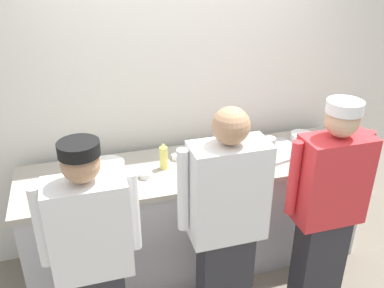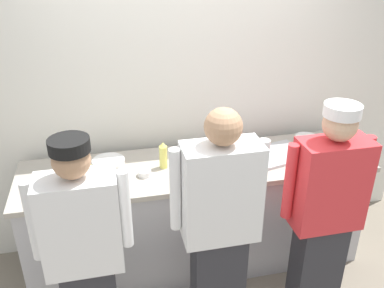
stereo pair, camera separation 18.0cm
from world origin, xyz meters
name	(u,v)px [view 1 (the left image)]	position (x,y,z in m)	size (l,w,h in m)	color
wall_back	(180,82)	(0.00, 0.86, 1.44)	(4.24, 0.10, 2.89)	silver
prep_counter	(197,214)	(0.00, 0.38, 0.47)	(2.71, 0.71, 0.94)	#B2B2B7
chef_near_left	(93,257)	(-0.85, -0.36, 0.85)	(0.58, 0.24, 1.60)	#2D2D33
chef_center	(226,224)	(-0.02, -0.33, 0.89)	(0.61, 0.24, 1.68)	#2D2D33
chef_far_right	(327,207)	(0.70, -0.33, 0.88)	(0.60, 0.24, 1.64)	#2D2D33
plate_stack_front	(302,137)	(0.98, 0.52, 0.97)	(0.19, 0.19, 0.07)	white
plate_stack_rear	(108,166)	(-0.67, 0.49, 0.97)	(0.25, 0.25, 0.06)	white
mixing_bowl_steel	(218,159)	(0.15, 0.32, 0.99)	(0.31, 0.31, 0.10)	#B7BABF
sheet_tray	(272,153)	(0.63, 0.37, 0.95)	(0.51, 0.34, 0.02)	#B7BABF
squeeze_bottle_primary	(93,179)	(-0.79, 0.23, 1.02)	(0.06, 0.06, 0.18)	#E5E066
squeeze_bottle_secondary	(164,156)	(-0.26, 0.39, 1.04)	(0.06, 0.06, 0.21)	#E5E066
ramekin_orange_sauce	(146,174)	(-0.42, 0.30, 0.96)	(0.10, 0.10, 0.04)	white
ramekin_yellow_sauce	(41,190)	(-1.14, 0.29, 0.96)	(0.09, 0.09, 0.04)	white
ramekin_red_sauce	(177,157)	(-0.13, 0.50, 0.96)	(0.08, 0.08, 0.04)	white
chefs_knife	(68,175)	(-0.96, 0.49, 0.94)	(0.27, 0.03, 0.02)	#B7BABF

